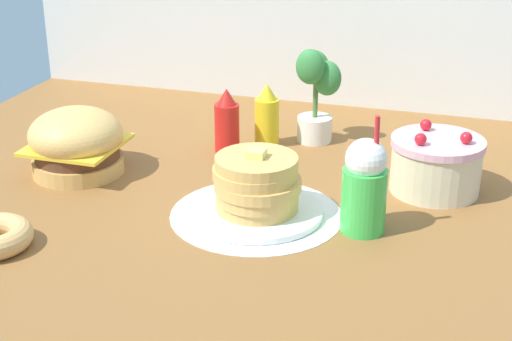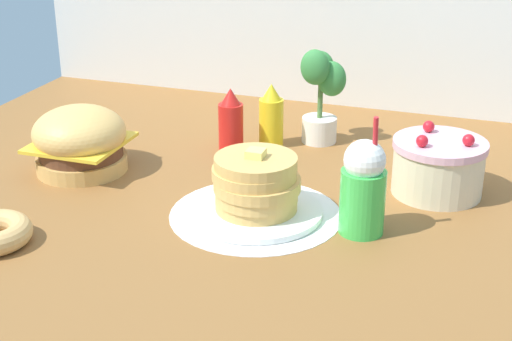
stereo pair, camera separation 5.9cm
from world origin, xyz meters
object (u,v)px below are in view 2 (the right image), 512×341
(pancake_stack, at_px, (256,189))
(ketchup_bottle, at_px, (231,122))
(potted_plant, at_px, (321,92))
(burger, at_px, (80,141))
(layer_cake, at_px, (438,167))
(mustard_bottle, at_px, (271,117))
(cream_soda_cup, at_px, (363,188))

(pancake_stack, xyz_separation_m, ketchup_bottle, (-0.24, 0.43, 0.02))
(pancake_stack, bearing_deg, ketchup_bottle, 118.69)
(ketchup_bottle, bearing_deg, pancake_stack, -61.31)
(potted_plant, bearing_deg, burger, -142.62)
(burger, xyz_separation_m, layer_cake, (1.06, 0.19, -0.02))
(ketchup_bottle, bearing_deg, burger, -141.14)
(burger, distance_m, mustard_bottle, 0.63)
(ketchup_bottle, bearing_deg, cream_soda_cup, -39.36)
(burger, bearing_deg, mustard_bottle, 39.09)
(burger, bearing_deg, potted_plant, 37.38)
(potted_plant, bearing_deg, mustard_bottle, -148.92)
(burger, xyz_separation_m, mustard_bottle, (0.49, 0.40, 0.00))
(layer_cake, height_order, ketchup_bottle, ketchup_bottle)
(mustard_bottle, bearing_deg, pancake_stack, -76.41)
(cream_soda_cup, height_order, potted_plant, potted_plant)
(pancake_stack, xyz_separation_m, potted_plant, (0.02, 0.61, 0.10))
(pancake_stack, distance_m, mustard_bottle, 0.54)
(pancake_stack, relative_size, layer_cake, 1.36)
(burger, relative_size, ketchup_bottle, 1.33)
(ketchup_bottle, height_order, cream_soda_cup, cream_soda_cup)
(pancake_stack, height_order, potted_plant, potted_plant)
(ketchup_bottle, relative_size, potted_plant, 0.66)
(burger, relative_size, mustard_bottle, 1.33)
(ketchup_bottle, height_order, mustard_bottle, same)
(layer_cake, distance_m, potted_plant, 0.53)
(layer_cake, height_order, potted_plant, potted_plant)
(layer_cake, xyz_separation_m, cream_soda_cup, (-0.16, -0.31, 0.04))
(pancake_stack, bearing_deg, cream_soda_cup, -0.26)
(pancake_stack, bearing_deg, burger, 168.56)
(burger, relative_size, pancake_stack, 0.78)
(layer_cake, bearing_deg, pancake_stack, -145.23)
(ketchup_bottle, bearing_deg, layer_cake, -9.96)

